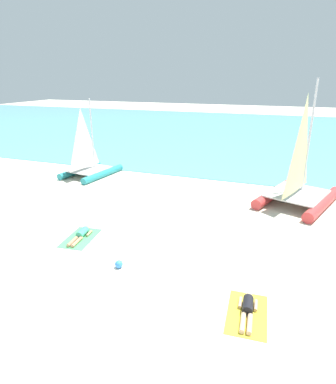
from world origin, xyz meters
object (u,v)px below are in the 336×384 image
object	(u,v)px
sailboat_red	(299,187)
towel_left	(80,238)
sailboat_teal	(90,165)
beach_ball	(119,264)
sunbather_right	(248,309)
towel_right	(247,314)
sunbather_left	(81,235)

from	to	relation	value
sailboat_red	towel_left	size ratio (longest dim) A/B	3.29
sailboat_teal	beach_ball	distance (m)	11.74
towel_left	sunbather_right	bearing A→B (deg)	-17.23
towel_right	towel_left	bearing A→B (deg)	162.29
towel_right	beach_ball	bearing A→B (deg)	169.29
sunbather_left	towel_right	size ratio (longest dim) A/B	0.83
towel_left	sunbather_right	xyz separation A→B (m)	(7.06, -2.19, 0.13)
sailboat_teal	sunbather_right	distance (m)	15.43
sunbather_left	sunbather_right	xyz separation A→B (m)	(7.06, -2.25, 0.00)
beach_ball	sailboat_teal	bearing A→B (deg)	127.63
sailboat_teal	sailboat_red	world-z (taller)	sailboat_red
towel_left	beach_ball	xyz separation A→B (m)	(2.55, -1.40, 0.13)
towel_right	beach_ball	size ratio (longest dim) A/B	6.75
towel_left	towel_right	xyz separation A→B (m)	(7.06, -2.26, 0.00)
sunbather_left	towel_left	bearing A→B (deg)	-90.00
sailboat_red	towel_right	bearing A→B (deg)	-78.45
sailboat_red	towel_right	distance (m)	9.63
sailboat_red	sunbather_left	world-z (taller)	sailboat_red
sunbather_left	towel_right	bearing A→B (deg)	-24.84
towel_left	sunbather_right	size ratio (longest dim) A/B	1.21
beach_ball	sunbather_left	bearing A→B (deg)	150.12
towel_left	beach_ball	bearing A→B (deg)	-28.83
sailboat_teal	towel_left	xyz separation A→B (m)	(4.61, -7.89, -0.74)
sunbather_right	beach_ball	xyz separation A→B (m)	(-4.51, 0.79, 0.01)
sailboat_teal	sunbather_left	world-z (taller)	sailboat_teal
sailboat_red	sunbather_left	size ratio (longest dim) A/B	3.98
towel_left	sunbather_left	size ratio (longest dim) A/B	1.21
sunbather_left	beach_ball	world-z (taller)	sunbather_left
beach_ball	sunbather_right	bearing A→B (deg)	-9.90
sailboat_red	sunbather_right	xyz separation A→B (m)	(-1.35, -9.43, -0.80)
sailboat_red	sunbather_right	bearing A→B (deg)	-78.53
towel_left	sailboat_teal	bearing A→B (deg)	120.32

